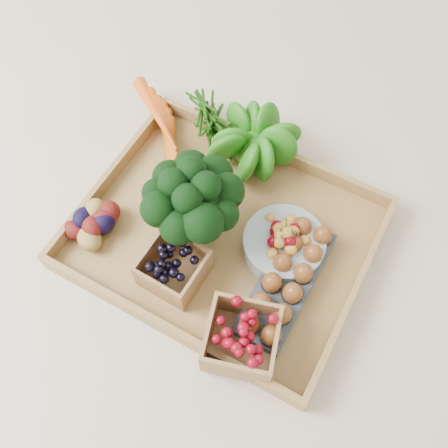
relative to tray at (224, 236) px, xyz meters
The scene contains 10 objects.
ground 0.01m from the tray, ahead, with size 4.00×4.00×0.00m, color beige.
tray is the anchor object (origin of this frame).
carrots 0.25m from the tray, 147.58° to the left, with size 0.21×0.15×0.05m, color #D4500F, non-canonical shape.
lettuce 0.21m from the tray, 100.11° to the left, with size 0.13×0.13×0.13m, color #18540D.
broccoli 0.10m from the tray, 157.05° to the right, with size 0.19×0.19×0.15m, color black, non-canonical shape.
cherry_bowl 0.12m from the tray, 13.27° to the left, with size 0.16×0.16×0.04m, color #8C9EA5.
egg_carton 0.16m from the tray, 14.67° to the right, with size 0.09×0.26×0.03m, color #3A414A.
potatoes 0.26m from the tray, 155.35° to the right, with size 0.13×0.13×0.07m, color #460D0B, non-canonical shape.
punnet_blackberry 0.13m from the tray, 107.92° to the right, with size 0.11×0.11×0.07m, color black.
punnet_raspberry 0.23m from the tray, 53.36° to the right, with size 0.12×0.12×0.08m, color maroon.
Camera 1 is at (0.22, -0.39, 0.90)m, focal length 40.00 mm.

